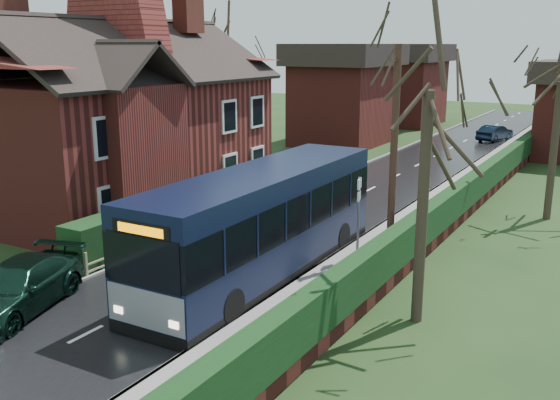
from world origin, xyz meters
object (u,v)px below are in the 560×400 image
Objects in this scene: brick_house at (122,115)px; bus_stop_sign at (359,207)px; bus at (262,224)px; car_green at (17,287)px; car_silver at (325,179)px; telegraph_pole at (394,154)px.

brick_house reaches higher than bus_stop_sign.
brick_house is at bearing 155.96° from bus.
car_green is 1.58× the size of bus_stop_sign.
brick_house reaches higher than bus.
bus reaches higher than car_silver.
bus_stop_sign is at bearing 48.14° from bus.
car_silver is 10.82m from bus_stop_sign.
bus is at bearing 35.83° from car_green.
bus is (10.42, -4.50, -2.61)m from brick_house.
bus_stop_sign is at bearing -8.30° from brick_house.
car_green is at bearing -61.18° from brick_house.
telegraph_pole is at bearing 49.45° from bus.
brick_house is 10.70m from car_silver.
car_silver is 1.38× the size of bus_stop_sign.
telegraph_pole reaches higher than car_green.
telegraph_pole is (13.53, -0.78, -0.54)m from brick_house.
car_silver is 10.79m from telegraph_pole.
telegraph_pole is at bearing -38.31° from car_silver.
brick_house is at bearing -121.65° from car_silver.
brick_house is at bearing -177.93° from telegraph_pole.
car_green is at bearing -81.30° from car_silver.
bus is at bearing -124.53° from telegraph_pole.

